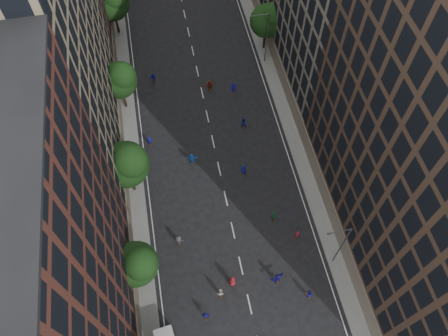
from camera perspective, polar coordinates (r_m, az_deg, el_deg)
name	(u,v)px	position (r m, az deg, el deg)	size (l,w,h in m)	color
ground	(203,95)	(65.26, -2.80, 9.46)	(240.00, 240.00, 0.00)	black
sidewalk_left	(118,70)	(70.51, -13.74, 12.33)	(4.00, 105.00, 0.15)	slate
sidewalk_right	(269,49)	(72.26, 5.92, 15.21)	(4.00, 105.00, 0.15)	slate
bldg_left_a	(20,276)	(39.09, -25.15, -12.60)	(14.00, 22.00, 30.00)	#53281F
bldg_left_b	(24,48)	(51.44, -24.67, 14.06)	(14.00, 26.00, 34.00)	#8D7B5C
tree_left_1	(137,264)	(46.78, -11.27, -12.17)	(4.80, 4.80, 8.21)	black
tree_left_2	(127,163)	(51.64, -12.53, 0.59)	(5.60, 5.60, 9.45)	black
tree_left_3	(120,79)	(60.98, -13.46, 11.25)	(5.00, 5.00, 8.58)	black
tree_left_4	(112,1)	(72.94, -14.37, 20.33)	(5.40, 5.40, 9.08)	black
tree_right_a	(268,19)	(68.75, 5.75, 18.75)	(5.00, 5.00, 8.39)	black
streetlamp_near	(341,244)	(48.70, 14.98, -9.61)	(2.64, 0.22, 9.06)	#595B60
streetlamp_far	(266,36)	(66.72, 5.46, 16.83)	(2.64, 0.22, 9.06)	#595B60
skater_2	(309,294)	(50.81, 11.01, -15.84)	(0.75, 0.58, 1.54)	#1413A0
skater_4	(206,315)	(49.35, -2.35, -18.69)	(0.95, 0.40, 1.63)	#1B14A2
skater_5	(277,278)	(50.66, 6.96, -14.09)	(1.69, 0.54, 1.83)	#19118D
skater_6	(233,281)	(50.18, 1.12, -14.56)	(0.93, 0.60, 1.90)	maroon
skater_7	(297,235)	(52.95, 9.54, -8.58)	(0.61, 0.40, 1.68)	#A31B39
skater_8	(220,293)	(49.91, -0.52, -15.95)	(0.82, 0.64, 1.69)	beige
skater_9	(179,241)	(52.19, -5.92, -9.43)	(1.10, 0.63, 1.70)	#424146
skater_10	(273,216)	(53.52, 6.46, -6.26)	(1.05, 0.44, 1.80)	#1C6035
skater_11	(192,159)	(57.38, -4.22, 1.17)	(1.72, 0.55, 1.86)	#154CAC
skater_12	(244,169)	(56.58, 2.57, -0.17)	(0.78, 0.51, 1.60)	#111791
skater_13	(150,141)	(59.87, -9.71, 3.54)	(0.61, 0.40, 1.67)	#1414A5
skater_14	(243,123)	(60.88, 2.52, 5.94)	(0.85, 0.66, 1.74)	navy
skater_15	(233,89)	(64.81, 1.23, 10.33)	(1.21, 0.70, 1.87)	#11128E
skater_16	(153,78)	(67.13, -9.21, 11.53)	(1.04, 0.44, 1.78)	#1521AE
skater_17	(210,86)	(65.27, -1.89, 10.70)	(1.68, 0.53, 1.81)	maroon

